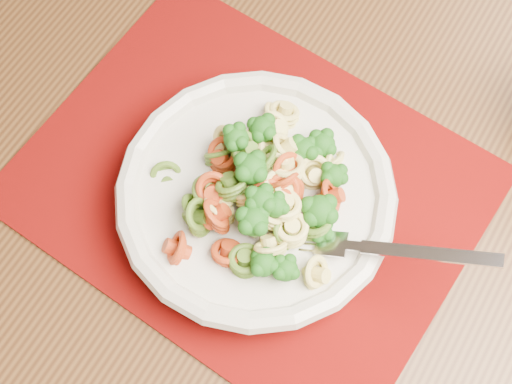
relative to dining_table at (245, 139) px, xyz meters
The scene contains 5 objects.
dining_table is the anchor object (origin of this frame).
placemat 0.15m from the dining_table, 47.34° to the right, with size 0.40×0.31×0.00m, color #640504.
pasta_bowl 0.19m from the dining_table, 45.63° to the right, with size 0.24×0.24×0.05m.
pasta_broccoli_heap 0.20m from the dining_table, 45.63° to the right, with size 0.21×0.21×0.06m, color #E8D772, non-canonical shape.
fork 0.25m from the dining_table, 28.37° to the right, with size 0.19×0.02×0.01m, color silver, non-canonical shape.
Camera 1 is at (-0.27, -0.66, 1.39)m, focal length 50.00 mm.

